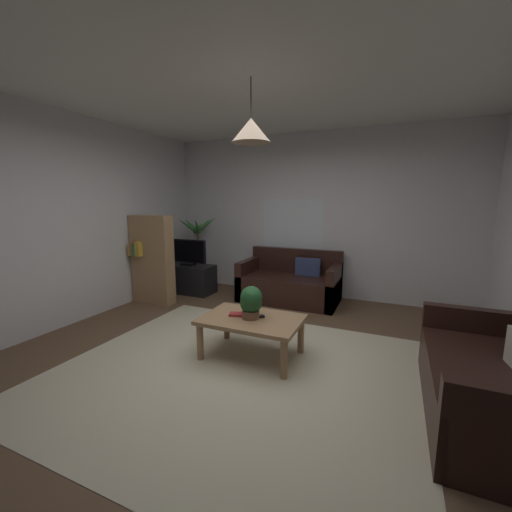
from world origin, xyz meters
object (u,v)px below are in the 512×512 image
couch_right_side (498,387)px  bookshelf_corner (152,259)px  tv (188,252)px  pendant_lamp (251,130)px  remote_on_table_0 (257,317)px  potted_plant_on_table (251,301)px  book_on_table_0 (236,314)px  potted_palm_corner (198,254)px  coffee_table (252,324)px  couch_under_window (290,284)px  tv_stand (189,279)px

couch_right_side → bookshelf_corner: bearing=-106.1°
tv → pendant_lamp: 3.07m
couch_right_side → remote_on_table_0: couch_right_side is taller
remote_on_table_0 → bookshelf_corner: 2.49m
remote_on_table_0 → tv: size_ratio=0.22×
potted_plant_on_table → book_on_table_0: bearing=179.4°
book_on_table_0 → remote_on_table_0: bearing=5.0°
remote_on_table_0 → potted_palm_corner: bearing=2.8°
coffee_table → couch_under_window: bearing=96.3°
couch_right_side → book_on_table_0: size_ratio=10.67×
tv → couch_under_window: bearing=9.1°
couch_right_side → remote_on_table_0: bearing=-96.4°
potted_plant_on_table → tv: (-2.02, 1.73, 0.13)m
couch_right_side → coffee_table: 2.08m
book_on_table_0 → tv_stand: size_ratio=0.16×
tv → couch_right_side: bearing=-25.3°
remote_on_table_0 → bookshelf_corner: (-2.26, 1.01, 0.27)m
tv_stand → tv: bearing=-90.0°
coffee_table → remote_on_table_0: (0.05, 0.02, 0.08)m
couch_under_window → potted_plant_on_table: couch_under_window is taller
pendant_lamp → potted_palm_corner: bearing=133.9°
couch_right_side → tv_stand: (-4.09, 1.95, -0.02)m
couch_under_window → couch_right_side: size_ratio=1.00×
remote_on_table_0 → potted_plant_on_table: potted_plant_on_table is taller
tv → bookshelf_corner: bookshelf_corner is taller
coffee_table → tv_stand: size_ratio=1.14×
couch_right_side → remote_on_table_0: size_ratio=9.79×
tv → tv_stand: bearing=90.0°
tv_stand → bookshelf_corner: (-0.19, -0.72, 0.46)m
book_on_table_0 → remote_on_table_0: 0.23m
coffee_table → remote_on_table_0: 0.09m
bookshelf_corner → potted_plant_on_table: bearing=-25.1°
coffee_table → tv: bearing=139.5°
couch_right_side → potted_palm_corner: size_ratio=1.15×
couch_right_side → potted_palm_corner: 4.84m
couch_under_window → coffee_table: (0.22, -2.01, 0.08)m
remote_on_table_0 → bookshelf_corner: size_ratio=0.11×
coffee_table → pendant_lamp: pendant_lamp is taller
potted_palm_corner → pendant_lamp: size_ratio=2.35×
couch_right_side → pendant_lamp: (-2.07, 0.21, 2.00)m
book_on_table_0 → pendant_lamp: size_ratio=0.25×
tv_stand → tv: tv is taller
couch_under_window → book_on_table_0: bearing=-88.6°
tv_stand → couch_right_side: bearing=-25.5°
couch_right_side → potted_plant_on_table: 2.11m
couch_under_window → couch_right_side: bearing=-44.1°
couch_under_window → book_on_table_0: (0.05, -2.01, 0.16)m
potted_plant_on_table → tv: 2.66m
remote_on_table_0 → bookshelf_corner: bearing=23.8°
couch_under_window → remote_on_table_0: couch_under_window is taller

